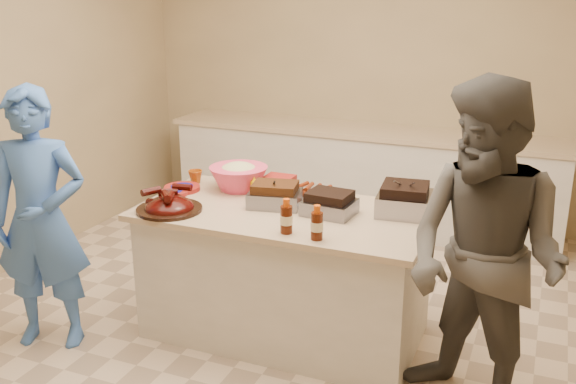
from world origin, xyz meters
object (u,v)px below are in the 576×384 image
at_px(mustard_bottle, 254,196).
at_px(plastic_cup, 196,183).
at_px(guest_blue, 56,339).
at_px(rib_platter, 169,211).
at_px(coleslaw_bowl, 239,189).
at_px(island, 285,332).
at_px(roasting_pan, 404,213).
at_px(bbq_bottle_a, 286,233).
at_px(bbq_bottle_b, 317,239).

xyz_separation_m(mustard_bottle, plastic_cup, (-0.50, 0.10, 0.00)).
bearing_deg(mustard_bottle, guest_blue, -141.39).
distance_m(rib_platter, coleslaw_bowl, 0.57).
height_order(island, roasting_pan, roasting_pan).
distance_m(bbq_bottle_a, bbq_bottle_b, 0.19).
xyz_separation_m(mustard_bottle, guest_blue, (-1.02, -0.81, -0.83)).
bearing_deg(rib_platter, mustard_bottle, 52.05).
xyz_separation_m(bbq_bottle_a, bbq_bottle_b, (0.19, -0.02, 0.00)).
relative_size(plastic_cup, guest_blue, 0.06).
bearing_deg(bbq_bottle_b, roasting_pan, 59.75).
relative_size(bbq_bottle_b, mustard_bottle, 1.45).
relative_size(roasting_pan, bbq_bottle_b, 1.62).
bearing_deg(rib_platter, bbq_bottle_a, -4.56).
relative_size(island, rib_platter, 4.42).
relative_size(island, plastic_cup, 18.06).
height_order(bbq_bottle_b, plastic_cup, bbq_bottle_b).
relative_size(coleslaw_bowl, guest_blue, 0.24).
height_order(mustard_bottle, guest_blue, mustard_bottle).
bearing_deg(coleslaw_bowl, plastic_cup, 177.49).
bearing_deg(bbq_bottle_a, bbq_bottle_b, -7.34).
xyz_separation_m(rib_platter, mustard_bottle, (0.35, 0.45, 0.00)).
distance_m(rib_platter, bbq_bottle_a, 0.79).
bearing_deg(island, coleslaw_bowl, 149.12).
bearing_deg(island, plastic_cup, 160.28).
xyz_separation_m(island, bbq_bottle_b, (0.34, -0.36, 0.83)).
height_order(coleslaw_bowl, guest_blue, coleslaw_bowl).
xyz_separation_m(coleslaw_bowl, bbq_bottle_b, (0.78, -0.63, 0.00)).
relative_size(rib_platter, mustard_bottle, 2.99).
bearing_deg(bbq_bottle_b, mustard_bottle, 139.26).
distance_m(bbq_bottle_b, mustard_bottle, 0.82).
relative_size(coleslaw_bowl, mustard_bottle, 2.92).
xyz_separation_m(rib_platter, bbq_bottle_b, (0.98, -0.09, 0.00)).
bearing_deg(guest_blue, roasting_pan, 3.44).
height_order(rib_platter, bbq_bottle_b, bbq_bottle_b).
distance_m(coleslaw_bowl, bbq_bottle_b, 1.00).
xyz_separation_m(island, bbq_bottle_a, (0.15, -0.34, 0.83)).
bearing_deg(bbq_bottle_a, rib_platter, 175.44).
relative_size(rib_platter, roasting_pan, 1.28).
xyz_separation_m(roasting_pan, mustard_bottle, (-0.96, -0.04, 0.00)).
bearing_deg(rib_platter, bbq_bottle_b, -5.09).
relative_size(island, bbq_bottle_a, 8.93).
distance_m(rib_platter, bbq_bottle_b, 0.98).
bearing_deg(guest_blue, plastic_cup, 40.44).
bearing_deg(mustard_bottle, rib_platter, -127.95).
xyz_separation_m(bbq_bottle_a, guest_blue, (-1.46, -0.30, -0.83)).
xyz_separation_m(rib_platter, plastic_cup, (-0.14, 0.56, 0.00)).
distance_m(roasting_pan, mustard_bottle, 0.96).
bearing_deg(plastic_cup, coleslaw_bowl, -2.51).
bearing_deg(island, rib_platter, -156.63).
height_order(rib_platter, roasting_pan, rib_platter).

